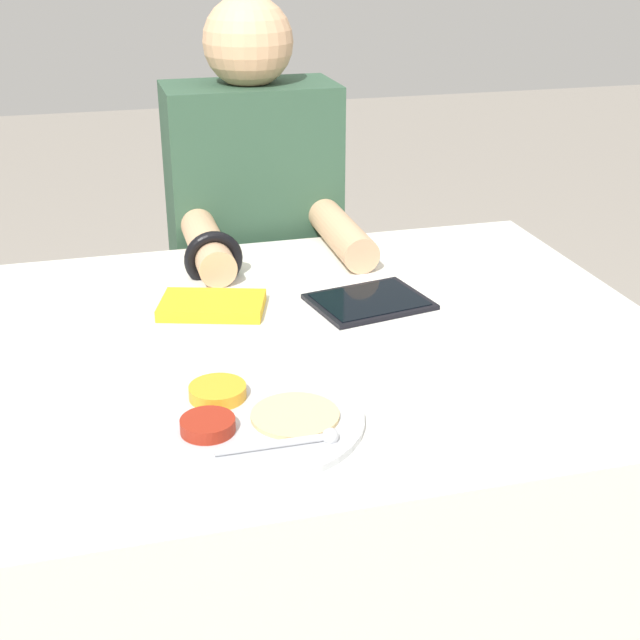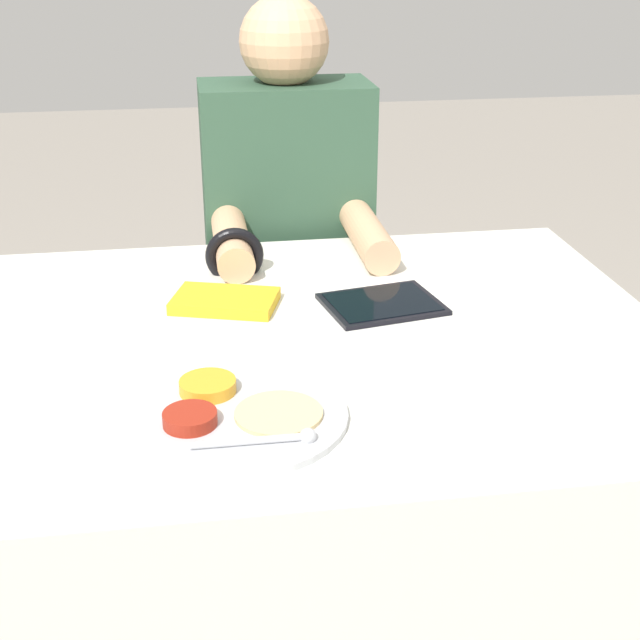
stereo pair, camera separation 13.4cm
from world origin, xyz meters
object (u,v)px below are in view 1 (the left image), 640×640
Objects in this scene: tablet_device at (369,302)px; person_diner at (256,295)px; thali_tray at (252,418)px; red_notebook at (212,306)px.

person_diner is (-0.11, 0.50, -0.18)m from tablet_device.
red_notebook is at bearing 89.01° from thali_tray.
thali_tray reaches higher than red_notebook.
red_notebook is at bearing -109.50° from person_diner.
thali_tray reaches higher than tablet_device.
tablet_device is 0.18× the size of person_diner.
person_diner is at bearing 70.50° from red_notebook.
red_notebook is 0.16× the size of person_diner.
red_notebook is 0.91× the size of tablet_device.
tablet_device is at bearing -78.13° from person_diner.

